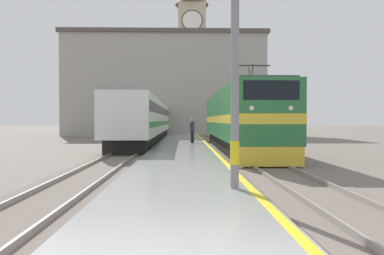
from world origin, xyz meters
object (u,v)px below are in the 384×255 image
at_px(locomotive_train, 238,120).
at_px(passenger_train, 153,119).
at_px(person_on_platform, 192,130).
at_px(catenary_mast, 240,29).
at_px(clock_tower, 192,51).

distance_m(locomotive_train, passenger_train, 17.80).
relative_size(passenger_train, person_on_platform, 22.83).
bearing_deg(person_on_platform, catenary_mast, -87.78).
bearing_deg(locomotive_train, clock_tower, 93.03).
xyz_separation_m(locomotive_train, clock_tower, (-2.10, 39.63, 11.72)).
relative_size(catenary_mast, person_on_platform, 4.35).
bearing_deg(passenger_train, locomotive_train, -67.20).
bearing_deg(locomotive_train, person_on_platform, 126.29).
relative_size(person_on_platform, clock_tower, 0.07).
bearing_deg(locomotive_train, passenger_train, 112.80).
height_order(passenger_train, clock_tower, clock_tower).
bearing_deg(passenger_train, catenary_mast, -81.41).
xyz_separation_m(passenger_train, clock_tower, (4.80, 23.22, 11.67)).
distance_m(locomotive_train, catenary_mast, 15.30).
xyz_separation_m(person_on_platform, clock_tower, (0.80, 35.69, 12.51)).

